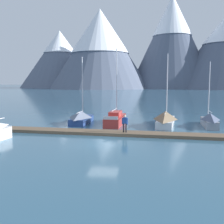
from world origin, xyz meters
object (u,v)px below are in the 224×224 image
Objects in this scene: sailboat_second_berth at (82,117)px; sailboat_mid_dock_starboard at (166,119)px; sailboat_mid_dock_port at (116,119)px; sailboat_far_berth at (209,120)px; person_on_dock at (125,123)px.

sailboat_second_berth is 10.29m from sailboat_mid_dock_starboard.
sailboat_mid_dock_port is (4.29, -0.11, -0.11)m from sailboat_second_berth.
sailboat_mid_dock_starboard is (10.26, -0.75, 0.08)m from sailboat_second_berth.
sailboat_far_berth is at bearing -2.51° from sailboat_second_berth.
person_on_dock is at bearing -76.81° from sailboat_mid_dock_port.
sailboat_mid_dock_port is 5.43× the size of person_on_dock.
sailboat_second_berth is 4.29m from sailboat_mid_dock_port.
sailboat_second_berth is 15.21m from sailboat_far_berth.
person_on_dock is (-4.34, -6.30, 0.41)m from sailboat_mid_dock_starboard.
sailboat_second_berth is 1.09× the size of sailboat_far_berth.
sailboat_mid_dock_starboard is 4.94m from sailboat_far_berth.
sailboat_mid_dock_starboard reaches higher than person_on_dock.
sailboat_mid_dock_port is 1.22× the size of sailboat_far_berth.
sailboat_second_berth reaches higher than sailboat_far_berth.
person_on_dock is at bearing -145.46° from sailboat_far_berth.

